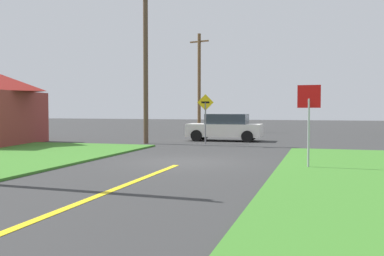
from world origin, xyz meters
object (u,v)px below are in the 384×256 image
car_approaching_junction (225,127)px  direction_sign (205,113)px  utility_pole_mid (146,58)px  utility_pole_far (199,81)px  stop_sign (309,110)px

car_approaching_junction → direction_sign: 2.68m
utility_pole_mid → direction_sign: 4.47m
utility_pole_mid → direction_sign: bearing=15.3°
utility_pole_mid → utility_pole_far: 13.55m
car_approaching_junction → direction_sign: direction_sign is taller
stop_sign → utility_pole_far: bearing=-59.4°
car_approaching_junction → utility_pole_mid: utility_pole_mid is taller
utility_pole_far → direction_sign: 13.46m
stop_sign → car_approaching_junction: size_ratio=0.61×
utility_pole_mid → car_approaching_junction: bearing=41.4°
car_approaching_junction → utility_pole_far: size_ratio=0.54×
car_approaching_junction → direction_sign: (-0.59, -2.46, 0.90)m
stop_sign → utility_pole_far: 23.96m
stop_sign → utility_pole_far: utility_pole_far is taller
stop_sign → direction_sign: direction_sign is taller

